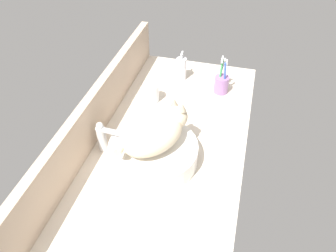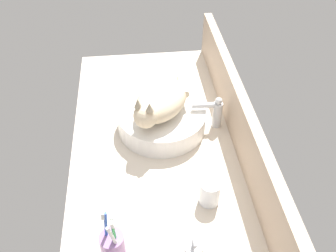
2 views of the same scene
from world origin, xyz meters
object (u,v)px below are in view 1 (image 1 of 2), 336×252
object	(u,v)px
cat	(155,132)
soap_dispenser	(181,69)
toothbrush_cup	(221,84)
water_glass	(152,94)
faucet	(104,136)
sink_basin	(153,153)

from	to	relation	value
cat	soap_dispenser	xyz separation A→B (cm)	(57.20, 3.48, -7.96)
soap_dispenser	toothbrush_cup	world-z (taller)	toothbrush_cup
cat	water_glass	xyz separation A→B (cm)	(35.49, 12.41, -10.06)
faucet	toothbrush_cup	xyz separation A→B (cm)	(51.11, -39.06, -2.41)
sink_basin	toothbrush_cup	xyz separation A→B (cm)	(52.04, -18.72, 0.80)
sink_basin	water_glass	size ratio (longest dim) A/B	3.89
sink_basin	water_glass	distance (cm)	38.52
water_glass	faucet	bearing A→B (deg)	166.48
cat	toothbrush_cup	xyz separation A→B (cm)	(50.84, -18.06, -9.04)
toothbrush_cup	water_glass	distance (cm)	34.13
soap_dispenser	toothbrush_cup	bearing A→B (deg)	-106.45
sink_basin	soap_dispenser	distance (cm)	58.49
cat	soap_dispenser	distance (cm)	57.86
cat	toothbrush_cup	size ratio (longest dim) A/B	1.62
water_glass	soap_dispenser	bearing A→B (deg)	-22.35
sink_basin	cat	distance (cm)	9.94
sink_basin	cat	world-z (taller)	cat
faucet	soap_dispenser	bearing A→B (deg)	-16.96
soap_dispenser	faucet	bearing A→B (deg)	163.04
sink_basin	soap_dispenser	world-z (taller)	soap_dispenser
water_glass	toothbrush_cup	bearing A→B (deg)	-63.25
sink_basin	soap_dispenser	xyz separation A→B (cm)	(58.40, 2.81, 1.89)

